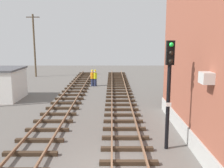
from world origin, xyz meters
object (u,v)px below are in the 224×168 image
(signal_mast, at_px, (168,83))
(track_worker_foreground, at_px, (95,78))
(utility_pole_far, at_px, (34,45))
(track_worker_distant, at_px, (92,78))
(control_hut, at_px, (3,84))

(signal_mast, distance_m, track_worker_foreground, 16.88)
(signal_mast, xyz_separation_m, track_worker_foreground, (-4.51, 16.10, -2.33))
(utility_pole_far, bearing_deg, track_worker_distant, -39.61)
(signal_mast, distance_m, utility_pole_far, 26.72)
(track_worker_distant, bearing_deg, control_hut, -139.57)
(control_hut, relative_size, track_worker_distant, 2.03)
(track_worker_foreground, bearing_deg, utility_pole_far, 141.36)
(control_hut, relative_size, utility_pole_far, 0.45)
(control_hut, relative_size, track_worker_foreground, 2.03)
(track_worker_distant, bearing_deg, track_worker_foreground, -4.28)
(track_worker_foreground, distance_m, track_worker_distant, 0.33)
(signal_mast, distance_m, control_hut, 15.76)
(signal_mast, xyz_separation_m, utility_pole_far, (-13.31, 23.13, 1.19))
(signal_mast, height_order, track_worker_distant, signal_mast)
(utility_pole_far, height_order, track_worker_distant, utility_pole_far)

